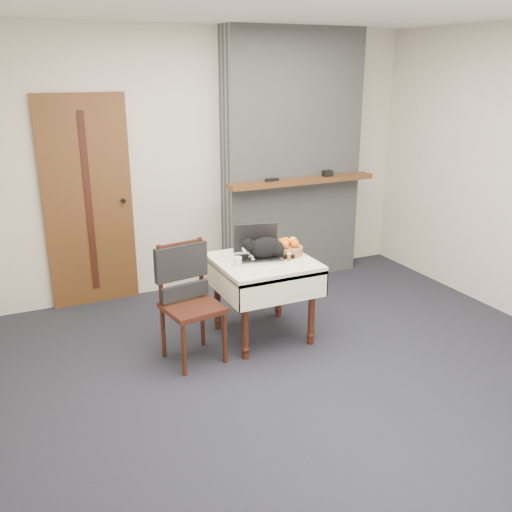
{
  "coord_description": "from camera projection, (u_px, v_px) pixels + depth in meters",
  "views": [
    {
      "loc": [
        -1.98,
        -3.43,
        2.23
      ],
      "look_at": [
        -0.13,
        0.54,
        0.76
      ],
      "focal_mm": 40.0,
      "sensor_mm": 36.0,
      "label": 1
    }
  ],
  "objects": [
    {
      "name": "fruit_basket",
      "position": [
        288.0,
        248.0,
        4.83
      ],
      "size": [
        0.25,
        0.25,
        0.14
      ],
      "color": "olive",
      "rests_on": "side_table"
    },
    {
      "name": "cat",
      "position": [
        266.0,
        249.0,
        4.7
      ],
      "size": [
        0.44,
        0.2,
        0.21
      ],
      "rotation": [
        0.0,
        0.0,
        -0.02
      ],
      "color": "black",
      "rests_on": "side_table"
    },
    {
      "name": "door",
      "position": [
        88.0,
        203.0,
        5.35
      ],
      "size": [
        0.82,
        0.1,
        2.0
      ],
      "color": "brown",
      "rests_on": "ground"
    },
    {
      "name": "pill_bottle",
      "position": [
        289.0,
        257.0,
        4.68
      ],
      "size": [
        0.03,
        0.03,
        0.07
      ],
      "color": "#A35214",
      "rests_on": "side_table"
    },
    {
      "name": "ground",
      "position": [
        300.0,
        365.0,
        4.46
      ],
      "size": [
        4.5,
        4.5,
        0.0
      ],
      "primitive_type": "plane",
      "color": "black",
      "rests_on": "ground"
    },
    {
      "name": "room_shell",
      "position": [
        276.0,
        130.0,
        4.29
      ],
      "size": [
        4.52,
        4.01,
        2.61
      ],
      "color": "beige",
      "rests_on": "ground"
    },
    {
      "name": "chair",
      "position": [
        186.0,
        285.0,
        4.44
      ],
      "size": [
        0.48,
        0.48,
        0.94
      ],
      "rotation": [
        0.0,
        0.0,
        0.16
      ],
      "color": "#3D1710",
      "rests_on": "ground"
    },
    {
      "name": "side_table",
      "position": [
        263.0,
        272.0,
        4.76
      ],
      "size": [
        0.78,
        0.78,
        0.7
      ],
      "color": "#3D1710",
      "rests_on": "ground"
    },
    {
      "name": "laptop",
      "position": [
        258.0,
        250.0,
        4.74
      ],
      "size": [
        0.44,
        0.4,
        0.28
      ],
      "rotation": [
        0.0,
        0.0,
        -0.23
      ],
      "color": "#B7B7BC",
      "rests_on": "side_table"
    },
    {
      "name": "cream_jar",
      "position": [
        238.0,
        261.0,
        4.56
      ],
      "size": [
        0.07,
        0.07,
        0.07
      ],
      "primitive_type": "cylinder",
      "color": "silver",
      "rests_on": "side_table"
    },
    {
      "name": "desk_clutter",
      "position": [
        277.0,
        255.0,
        4.81
      ],
      "size": [
        0.13,
        0.1,
        0.01
      ],
      "primitive_type": "cube",
      "rotation": [
        0.0,
        0.0,
        0.63
      ],
      "color": "black",
      "rests_on": "side_table"
    },
    {
      "name": "chimney",
      "position": [
        292.0,
        158.0,
        5.99
      ],
      "size": [
        1.62,
        0.48,
        2.6
      ],
      "color": "gray",
      "rests_on": "ground"
    }
  ]
}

